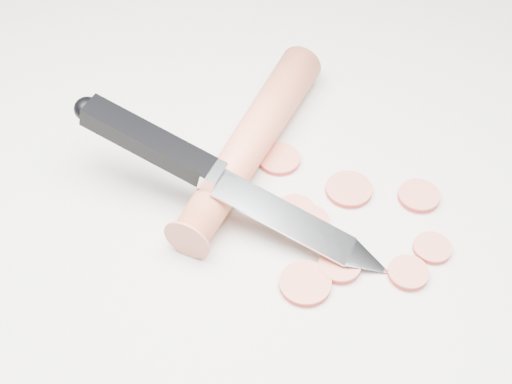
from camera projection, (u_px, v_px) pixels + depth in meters
name	position (u px, v px, depth m)	size (l,w,h in m)	color
ground	(286.00, 185.00, 0.58)	(2.40, 2.40, 0.00)	beige
carrot	(251.00, 142.00, 0.58)	(0.03, 0.03, 0.22)	#E1663F
carrot_slice_0	(305.00, 284.00, 0.51)	(0.04, 0.04, 0.01)	#D1644B
carrot_slice_1	(408.00, 273.00, 0.52)	(0.03, 0.03, 0.01)	#D1644B
carrot_slice_2	(340.00, 266.00, 0.52)	(0.03, 0.03, 0.01)	#D1644B
carrot_slice_3	(310.00, 221.00, 0.55)	(0.03, 0.03, 0.01)	#D1644B
carrot_slice_4	(419.00, 196.00, 0.56)	(0.03, 0.03, 0.01)	#D1644B
carrot_slice_5	(279.00, 159.00, 0.59)	(0.03, 0.03, 0.01)	#D1644B
carrot_slice_6	(432.00, 248.00, 0.53)	(0.03, 0.03, 0.01)	#D1644B
carrot_slice_7	(349.00, 190.00, 0.57)	(0.04, 0.04, 0.01)	#D1644B
carrot_slice_8	(295.00, 211.00, 0.56)	(0.03, 0.03, 0.01)	#D1644B
kitchen_knife	(231.00, 182.00, 0.53)	(0.19, 0.22, 0.08)	silver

